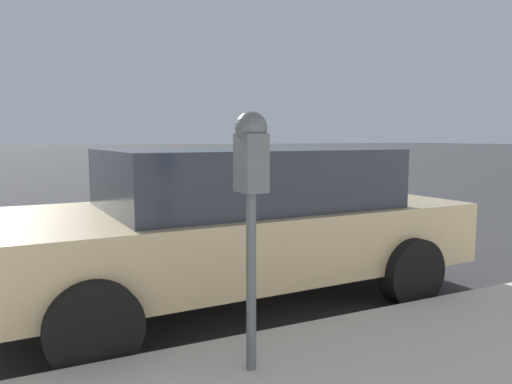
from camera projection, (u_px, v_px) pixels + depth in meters
ground_plane at (61, 290)px, 5.09m from camera, size 220.00×220.00×0.00m
parking_meter at (251, 175)px, 2.90m from camera, size 0.21×0.19×1.55m
car_tan at (232, 220)px, 4.74m from camera, size 2.26×4.61×1.44m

